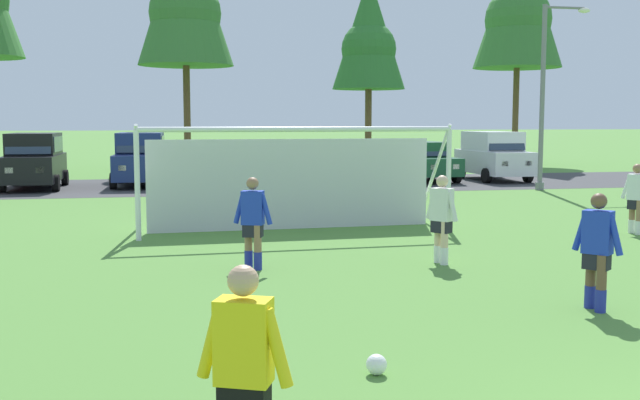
# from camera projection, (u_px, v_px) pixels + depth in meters

# --- Properties ---
(ground_plane) EXTENTS (400.00, 400.00, 0.00)m
(ground_plane) POSITION_uv_depth(u_px,v_px,m) (360.00, 220.00, 19.94)
(ground_plane) COLOR #518438
(parking_lot_strip) EXTENTS (52.00, 8.40, 0.01)m
(parking_lot_strip) POSITION_uv_depth(u_px,v_px,m) (292.00, 184.00, 31.18)
(parking_lot_strip) COLOR #3D3D3F
(parking_lot_strip) RESTS_ON ground
(soccer_ball) EXTENTS (0.22, 0.22, 0.22)m
(soccer_ball) POSITION_uv_depth(u_px,v_px,m) (377.00, 365.00, 7.73)
(soccer_ball) COLOR white
(soccer_ball) RESTS_ON ground
(soccer_goal) EXTENTS (7.49, 2.23, 2.57)m
(soccer_goal) POSITION_uv_depth(u_px,v_px,m) (294.00, 177.00, 17.93)
(soccer_goal) COLOR white
(soccer_goal) RESTS_ON ground
(referee) EXTENTS (0.68, 0.44, 1.64)m
(referee) POSITION_uv_depth(u_px,v_px,m) (244.00, 380.00, 5.21)
(referee) COLOR tan
(referee) RESTS_ON ground
(player_striker_near) EXTENTS (0.47, 0.67, 1.64)m
(player_striker_near) POSITION_uv_depth(u_px,v_px,m) (636.00, 199.00, 17.35)
(player_striker_near) COLOR #936B4C
(player_striker_near) RESTS_ON ground
(player_midfield_center) EXTENTS (0.45, 0.68, 1.64)m
(player_midfield_center) POSITION_uv_depth(u_px,v_px,m) (442.00, 219.00, 13.72)
(player_midfield_center) COLOR beige
(player_midfield_center) RESTS_ON ground
(player_defender_far) EXTENTS (0.69, 0.41, 1.64)m
(player_defender_far) POSITION_uv_depth(u_px,v_px,m) (253.00, 223.00, 13.21)
(player_defender_far) COLOR #936B4C
(player_defender_far) RESTS_ON ground
(player_winger_left) EXTENTS (0.48, 0.67, 1.64)m
(player_winger_left) POSITION_uv_depth(u_px,v_px,m) (597.00, 252.00, 10.32)
(player_winger_left) COLOR brown
(player_winger_left) RESTS_ON ground
(parked_car_slot_left) EXTENTS (2.21, 4.64, 2.16)m
(parked_car_slot_left) POSITION_uv_depth(u_px,v_px,m) (35.00, 160.00, 29.02)
(parked_car_slot_left) COLOR black
(parked_car_slot_left) RESTS_ON ground
(parked_car_slot_center_left) EXTENTS (2.25, 4.66, 2.16)m
(parked_car_slot_center_left) POSITION_uv_depth(u_px,v_px,m) (141.00, 158.00, 30.32)
(parked_car_slot_center_left) COLOR navy
(parked_car_slot_center_left) RESTS_ON ground
(parked_car_slot_center) EXTENTS (2.06, 4.21, 1.72)m
(parked_car_slot_center) POSITION_uv_depth(u_px,v_px,m) (216.00, 166.00, 29.44)
(parked_car_slot_center) COLOR tan
(parked_car_slot_center) RESTS_ON ground
(parked_car_slot_center_right) EXTENTS (2.14, 4.26, 1.72)m
(parked_car_slot_center_right) POSITION_uv_depth(u_px,v_px,m) (293.00, 164.00, 30.78)
(parked_car_slot_center_right) COLOR #B2B2BC
(parked_car_slot_center_right) RESTS_ON ground
(parked_car_slot_right) EXTENTS (2.12, 4.24, 1.72)m
(parked_car_slot_right) POSITION_uv_depth(u_px,v_px,m) (358.00, 162.00, 31.93)
(parked_car_slot_right) COLOR maroon
(parked_car_slot_right) RESTS_ON ground
(parked_car_slot_far_right) EXTENTS (2.25, 4.31, 1.72)m
(parked_car_slot_far_right) POSITION_uv_depth(u_px,v_px,m) (425.00, 161.00, 32.70)
(parked_car_slot_far_right) COLOR #194C2D
(parked_car_slot_far_right) RESTS_ON ground
(parked_car_slot_end) EXTENTS (2.15, 4.60, 2.16)m
(parked_car_slot_end) POSITION_uv_depth(u_px,v_px,m) (493.00, 155.00, 33.18)
(parked_car_slot_end) COLOR silver
(parked_car_slot_end) RESTS_ON ground
(tree_center_back) EXTENTS (3.90, 3.90, 10.41)m
(tree_center_back) POSITION_uv_depth(u_px,v_px,m) (369.00, 36.00, 39.73)
(tree_center_back) COLOR brown
(tree_center_back) RESTS_ON ground
(tree_mid_right) EXTENTS (5.21, 5.21, 13.90)m
(tree_mid_right) POSITION_uv_depth(u_px,v_px,m) (519.00, 3.00, 44.14)
(tree_mid_right) COLOR brown
(tree_mid_right) RESTS_ON ground
(street_lamp) EXTENTS (2.00, 0.32, 6.97)m
(street_lamp) POSITION_uv_depth(u_px,v_px,m) (547.00, 95.00, 28.23)
(street_lamp) COLOR slate
(street_lamp) RESTS_ON ground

